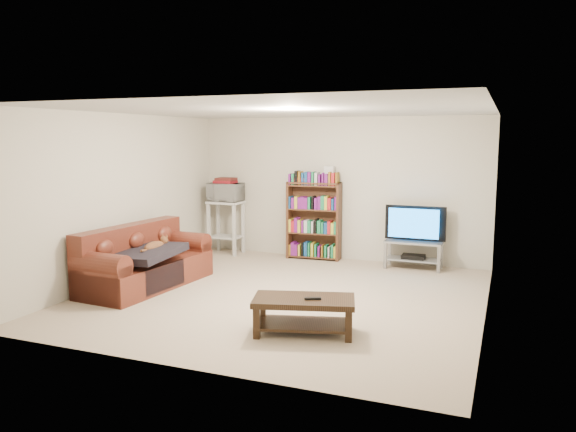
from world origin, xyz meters
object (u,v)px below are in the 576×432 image
at_px(sofa, 143,265).
at_px(coffee_table, 304,309).
at_px(tv_stand, 414,250).
at_px(bookshelf, 314,219).

bearing_deg(sofa, coffee_table, -15.20).
relative_size(coffee_table, tv_stand, 1.32).
relative_size(sofa, bookshelf, 1.55).
bearing_deg(coffee_table, tv_stand, 64.45).
bearing_deg(sofa, tv_stand, 40.62).
relative_size(tv_stand, bookshelf, 0.67).
height_order(sofa, tv_stand, sofa).
bearing_deg(tv_stand, coffee_table, -99.73).
height_order(tv_stand, bookshelf, bookshelf).
height_order(coffee_table, bookshelf, bookshelf).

